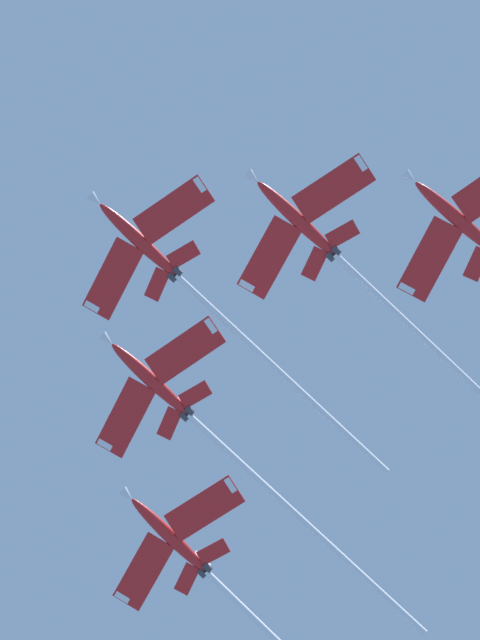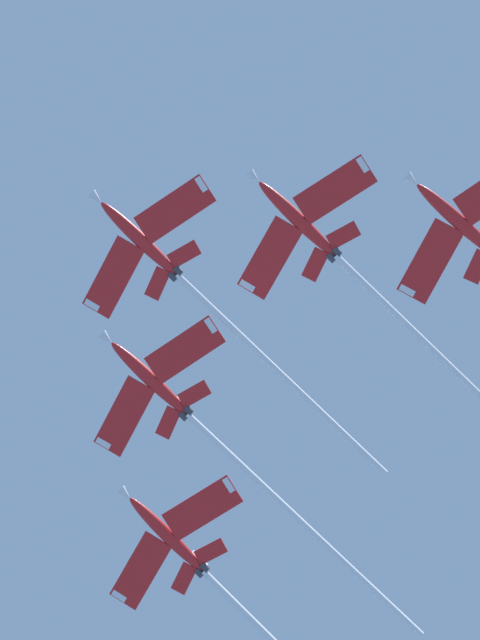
% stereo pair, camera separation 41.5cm
% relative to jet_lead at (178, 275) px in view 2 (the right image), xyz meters
% --- Properties ---
extents(jet_lead, '(22.34, 42.83, 10.76)m').
position_rel_jet_lead_xyz_m(jet_lead, '(0.00, 0.00, 0.00)').
color(jet_lead, red).
extents(jet_left_wing, '(23.54, 44.66, 11.10)m').
position_rel_jet_lead_xyz_m(jet_left_wing, '(8.47, 17.30, -1.50)').
color(jet_left_wing, red).
extents(jet_right_wing, '(23.28, 46.60, 11.57)m').
position_rel_jet_lead_xyz_m(jet_right_wing, '(-14.45, 8.13, -2.61)').
color(jet_right_wing, red).
extents(jet_right_outer, '(23.91, 45.66, 11.56)m').
position_rel_jet_lead_xyz_m(jet_right_outer, '(-30.40, 16.70, -5.48)').
color(jet_right_outer, red).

